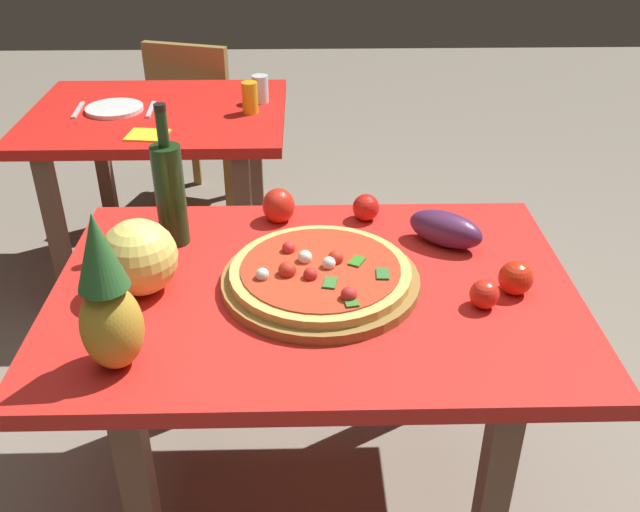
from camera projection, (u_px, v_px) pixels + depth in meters
name	position (u px, v px, depth m)	size (l,w,h in m)	color
ground_plane	(315.00, 496.00, 2.03)	(10.00, 10.00, 0.00)	gray
display_table	(315.00, 316.00, 1.70)	(1.23, 0.84, 0.73)	brown
background_table	(160.00, 137.00, 2.77)	(0.99, 0.79, 0.73)	brown
dining_chair	(200.00, 116.00, 3.38)	(0.50, 0.50, 0.85)	olive
pizza_board	(320.00, 281.00, 1.65)	(0.47, 0.47, 0.03)	olive
pizza	(320.00, 271.00, 1.64)	(0.42, 0.42, 0.06)	#DDB359
wine_bottle	(170.00, 192.00, 1.76)	(0.08, 0.08, 0.37)	#1A3415
pineapple_left	(107.00, 301.00, 1.33)	(0.12, 0.12, 0.34)	gold
melon	(139.00, 257.00, 1.59)	(0.18, 0.18, 0.18)	#E7DD66
bell_pepper	(279.00, 206.00, 1.92)	(0.09, 0.09, 0.10)	red
eggplant	(446.00, 229.00, 1.80)	(0.20, 0.09, 0.09)	#52254D
tomato_by_bottle	(484.00, 294.00, 1.56)	(0.07, 0.07, 0.07)	red
tomato_at_corner	(366.00, 207.00, 1.92)	(0.07, 0.07, 0.07)	red
tomato_near_board	(516.00, 278.00, 1.61)	(0.08, 0.08, 0.08)	red
drinking_glass_juice	(250.00, 98.00, 2.67)	(0.06, 0.06, 0.12)	gold
drinking_glass_water	(260.00, 89.00, 2.78)	(0.06, 0.06, 0.11)	silver
dinner_plate	(114.00, 109.00, 2.71)	(0.22, 0.22, 0.02)	white
fork_utensil	(78.00, 110.00, 2.71)	(0.02, 0.18, 0.01)	silver
knife_utensil	(151.00, 109.00, 2.72)	(0.02, 0.18, 0.01)	silver
napkin_folded	(148.00, 135.00, 2.49)	(0.14, 0.12, 0.01)	yellow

